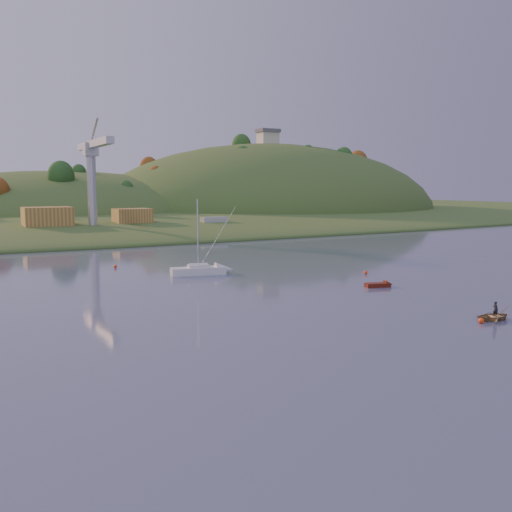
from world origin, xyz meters
TOP-DOWN VIEW (x-y plane):
  - far_shore at (0.00, 230.00)m, footprint 620.00×220.00m
  - shore_slope at (0.00, 165.00)m, footprint 640.00×150.00m
  - hill_center at (10.00, 210.00)m, footprint 140.00×120.00m
  - hill_right at (95.00, 195.00)m, footprint 150.00×130.00m
  - hilltop_house at (95.00, 195.00)m, footprint 9.00×7.00m
  - hillside_trees at (0.00, 185.00)m, footprint 280.00×50.00m
  - wharf at (5.00, 122.00)m, footprint 42.00×16.00m
  - shed_west at (-8.00, 123.00)m, footprint 11.00×8.00m
  - shed_east at (13.00, 124.00)m, footprint 9.00×7.00m
  - dock_crane at (2.00, 118.39)m, footprint 3.20×28.00m
  - sailboat_far at (0.20, 51.89)m, footprint 7.79×3.69m
  - canoe at (13.24, 13.89)m, footprint 3.52×2.63m
  - paddler at (13.24, 13.89)m, footprint 0.39×0.56m
  - red_tender at (15.99, 32.15)m, footprint 3.72×2.10m
  - work_vessel at (33.35, 118.00)m, footprint 16.00×6.69m
  - buoy_0 at (11.04, 13.63)m, footprint 0.50×0.50m
  - buoy_1 at (20.70, 40.90)m, footprint 0.50×0.50m
  - buoy_3 at (-8.06, 63.91)m, footprint 0.50×0.50m

SIDE VIEW (x-z plane):
  - far_shore at x=0.00m, z-range -0.75..0.75m
  - shore_slope at x=0.00m, z-range -3.50..3.50m
  - hill_center at x=10.00m, z-range -18.00..18.00m
  - hill_right at x=95.00m, z-range -30.00..30.00m
  - hillside_trees at x=0.00m, z-range -16.00..16.00m
  - red_tender at x=15.99m, z-range -0.35..0.85m
  - buoy_0 at x=11.04m, z-range 0.00..0.50m
  - buoy_1 at x=20.70m, z-range 0.00..0.50m
  - buoy_3 at x=-8.06m, z-range 0.00..0.50m
  - canoe at x=13.24m, z-range 0.00..0.69m
  - sailboat_far at x=0.20m, z-range -4.51..5.89m
  - paddler at x=13.24m, z-range 0.00..1.48m
  - wharf at x=5.00m, z-range 0.00..2.40m
  - work_vessel at x=33.35m, z-range -0.58..3.44m
  - shed_east at x=13.00m, z-range 2.40..6.40m
  - shed_west at x=-8.00m, z-range 2.40..7.20m
  - dock_crane at x=2.00m, z-range 7.02..27.32m
  - hilltop_house at x=95.00m, z-range 30.18..36.63m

